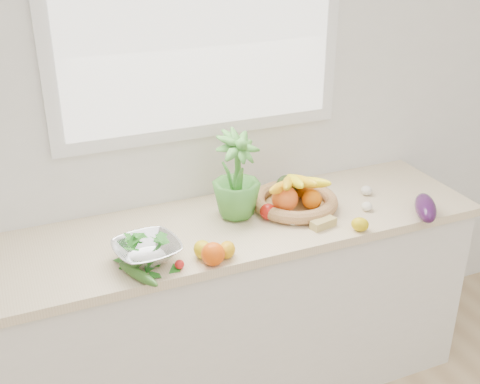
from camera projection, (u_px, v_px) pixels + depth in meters
name	position (u px, v px, depth m)	size (l,w,h in m)	color
back_wall	(201.00, 103.00, 2.61)	(4.50, 0.02, 2.70)	white
counter_cabinet	(228.00, 314.00, 2.76)	(2.20, 0.58, 0.86)	silver
countertop	(227.00, 228.00, 2.57)	(2.24, 0.62, 0.04)	beige
window_frame	(199.00, 8.00, 2.43)	(1.30, 0.03, 1.10)	white
window_pane	(201.00, 9.00, 2.41)	(1.18, 0.01, 0.98)	white
orange_loose	(213.00, 254.00, 2.25)	(0.09, 0.09, 0.09)	#EF5107
lemon_a	(203.00, 250.00, 2.30)	(0.07, 0.09, 0.07)	gold
lemon_b	(227.00, 250.00, 2.30)	(0.06, 0.08, 0.06)	#DE9B0C
lemon_c	(360.00, 224.00, 2.49)	(0.06, 0.07, 0.06)	gold
apple	(268.00, 212.00, 2.58)	(0.07, 0.07, 0.07)	#A9140D
ginger	(323.00, 223.00, 2.52)	(0.11, 0.05, 0.04)	tan
garlic_a	(367.00, 206.00, 2.66)	(0.05, 0.05, 0.04)	white
garlic_b	(367.00, 191.00, 2.80)	(0.05, 0.05, 0.04)	beige
garlic_c	(293.00, 220.00, 2.54)	(0.05, 0.05, 0.04)	beige
eggplant	(425.00, 208.00, 2.59)	(0.09, 0.23, 0.09)	#310F39
cucumber	(138.00, 274.00, 2.17)	(0.04, 0.22, 0.04)	#215017
radish	(179.00, 264.00, 2.23)	(0.04, 0.04, 0.04)	red
potted_herb	(236.00, 175.00, 2.53)	(0.21, 0.21, 0.37)	#448E33
fruit_basket	(294.00, 197.00, 2.67)	(0.46, 0.46, 0.19)	tan
colander_with_spinach	(147.00, 247.00, 2.25)	(0.28, 0.28, 0.13)	silver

